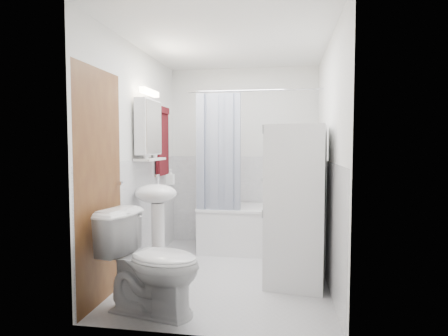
# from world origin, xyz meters

# --- Properties ---
(floor) EXTENTS (2.60, 2.60, 0.00)m
(floor) POSITION_xyz_m (0.00, 0.00, 0.00)
(floor) COLOR #BBBABF
(floor) RESTS_ON ground
(room_walls) EXTENTS (2.60, 2.60, 2.60)m
(room_walls) POSITION_xyz_m (0.00, 0.00, 1.49)
(room_walls) COLOR white
(room_walls) RESTS_ON ground
(wainscot) EXTENTS (1.98, 2.58, 2.58)m
(wainscot) POSITION_xyz_m (0.00, 0.29, 0.60)
(wainscot) COLOR white
(wainscot) RESTS_ON ground
(door) EXTENTS (0.05, 2.00, 2.00)m
(door) POSITION_xyz_m (-0.95, -0.55, 1.00)
(door) COLOR brown
(door) RESTS_ON ground
(bathtub) EXTENTS (1.49, 0.71, 0.57)m
(bathtub) POSITION_xyz_m (0.24, 0.92, 0.31)
(bathtub) COLOR white
(bathtub) RESTS_ON ground
(tub_spout) EXTENTS (0.04, 0.12, 0.04)m
(tub_spout) POSITION_xyz_m (0.44, 1.25, 0.89)
(tub_spout) COLOR silver
(tub_spout) RESTS_ON room_walls
(curtain_rod) EXTENTS (1.67, 0.02, 0.02)m
(curtain_rod) POSITION_xyz_m (0.24, 0.63, 2.00)
(curtain_rod) COLOR silver
(curtain_rod) RESTS_ON room_walls
(shower_curtain) EXTENTS (0.55, 0.02, 1.45)m
(shower_curtain) POSITION_xyz_m (-0.22, 0.63, 1.25)
(shower_curtain) COLOR #132043
(shower_curtain) RESTS_ON curtain_rod
(sink) EXTENTS (0.44, 0.37, 1.04)m
(sink) POSITION_xyz_m (-0.75, -0.10, 0.70)
(sink) COLOR white
(sink) RESTS_ON ground
(medicine_cabinet) EXTENTS (0.13, 0.50, 0.71)m
(medicine_cabinet) POSITION_xyz_m (-0.90, 0.10, 1.57)
(medicine_cabinet) COLOR white
(medicine_cabinet) RESTS_ON room_walls
(shelf) EXTENTS (0.18, 0.54, 0.02)m
(shelf) POSITION_xyz_m (-0.89, 0.10, 1.20)
(shelf) COLOR silver
(shelf) RESTS_ON room_walls
(shower_caddy) EXTENTS (0.22, 0.06, 0.02)m
(shower_caddy) POSITION_xyz_m (0.49, 1.24, 1.15)
(shower_caddy) COLOR silver
(shower_caddy) RESTS_ON room_walls
(towel) EXTENTS (0.07, 0.35, 0.86)m
(towel) POSITION_xyz_m (-0.94, 0.66, 1.42)
(towel) COLOR #4F0C0C
(towel) RESTS_ON room_walls
(washer_dryer) EXTENTS (0.62, 0.62, 1.55)m
(washer_dryer) POSITION_xyz_m (0.68, -0.18, 0.77)
(washer_dryer) COLOR white
(washer_dryer) RESTS_ON ground
(toilet) EXTENTS (0.91, 0.63, 0.81)m
(toilet) POSITION_xyz_m (-0.48, -1.00, 0.41)
(toilet) COLOR white
(toilet) RESTS_ON ground
(soap_pump) EXTENTS (0.08, 0.17, 0.08)m
(soap_pump) POSITION_xyz_m (-0.71, 0.25, 0.95)
(soap_pump) COLOR gray
(soap_pump) RESTS_ON sink
(shelf_bottle) EXTENTS (0.07, 0.18, 0.07)m
(shelf_bottle) POSITION_xyz_m (-0.89, -0.05, 1.25)
(shelf_bottle) COLOR gray
(shelf_bottle) RESTS_ON shelf
(shelf_cup) EXTENTS (0.10, 0.09, 0.10)m
(shelf_cup) POSITION_xyz_m (-0.89, 0.22, 1.26)
(shelf_cup) COLOR gray
(shelf_cup) RESTS_ON shelf
(shampoo_a) EXTENTS (0.13, 0.17, 0.13)m
(shampoo_a) POSITION_xyz_m (0.35, 1.24, 1.23)
(shampoo_a) COLOR gray
(shampoo_a) RESTS_ON shower_caddy
(shampoo_b) EXTENTS (0.08, 0.21, 0.08)m
(shampoo_b) POSITION_xyz_m (0.47, 1.24, 1.20)
(shampoo_b) COLOR #27589D
(shampoo_b) RESTS_ON shower_caddy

